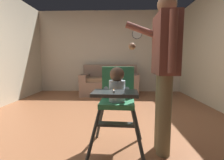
# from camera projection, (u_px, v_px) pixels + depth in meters

# --- Properties ---
(ground) EXTENTS (6.06, 7.29, 0.10)m
(ground) POSITION_uv_depth(u_px,v_px,m) (102.00, 128.00, 2.53)
(ground) COLOR #945B3A
(wall_far) EXTENTS (5.26, 0.06, 2.52)m
(wall_far) POSITION_uv_depth(u_px,v_px,m) (110.00, 52.00, 5.23)
(wall_far) COLOR beige
(wall_far) RESTS_ON ground
(couch) EXTENTS (1.62, 0.86, 0.86)m
(couch) POSITION_uv_depth(u_px,v_px,m) (110.00, 83.00, 4.82)
(couch) COLOR #856A5C
(couch) RESTS_ON ground
(high_chair) EXTENTS (0.64, 0.75, 0.93)m
(high_chair) POSITION_uv_depth(u_px,v_px,m) (117.00, 93.00, 1.75)
(high_chair) COLOR #2E3333
(high_chair) RESTS_ON ground
(adult_standing) EXTENTS (0.51, 0.50, 1.63)m
(adult_standing) POSITION_uv_depth(u_px,v_px,m) (164.00, 67.00, 1.69)
(adult_standing) COLOR #72694C
(adult_standing) RESTS_ON ground
(wall_clock) EXTENTS (0.31, 0.04, 0.31)m
(wall_clock) POSITION_uv_depth(u_px,v_px,m) (137.00, 34.00, 5.09)
(wall_clock) COLOR white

